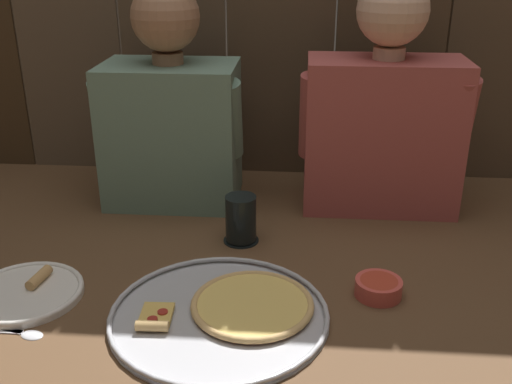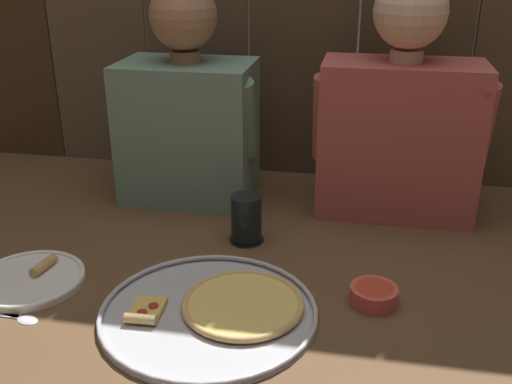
{
  "view_description": "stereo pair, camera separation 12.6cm",
  "coord_description": "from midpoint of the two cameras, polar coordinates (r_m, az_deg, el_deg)",
  "views": [
    {
      "loc": [
        0.07,
        -1.06,
        0.68
      ],
      "look_at": [
        -0.02,
        0.1,
        0.18
      ],
      "focal_mm": 41.79,
      "sensor_mm": 36.0,
      "label": 1
    },
    {
      "loc": [
        0.19,
        -1.04,
        0.68
      ],
      "look_at": [
        -0.02,
        0.1,
        0.18
      ],
      "focal_mm": 41.79,
      "sensor_mm": 36.0,
      "label": 2
    }
  ],
  "objects": [
    {
      "name": "diner_right",
      "position": [
        1.57,
        9.94,
        7.98
      ],
      "size": [
        0.44,
        0.2,
        0.61
      ],
      "color": "#AD4C47",
      "rests_on": "ground"
    },
    {
      "name": "diner_left",
      "position": [
        1.62,
        -10.43,
        7.86
      ],
      "size": [
        0.39,
        0.24,
        0.59
      ],
      "color": "slate",
      "rests_on": "ground"
    },
    {
      "name": "dinner_plate",
      "position": [
        1.34,
        -23.79,
        -8.87
      ],
      "size": [
        0.23,
        0.23,
        0.03
      ],
      "color": "white",
      "rests_on": "ground"
    },
    {
      "name": "drinking_glass",
      "position": [
        1.42,
        -4.0,
        -2.7
      ],
      "size": [
        0.09,
        0.09,
        0.12
      ],
      "color": "black",
      "rests_on": "ground"
    },
    {
      "name": "table_spoon",
      "position": [
        1.24,
        -24.37,
        -12.17
      ],
      "size": [
        0.14,
        0.05,
        0.01
      ],
      "color": "silver",
      "rests_on": "ground"
    },
    {
      "name": "ground_plane",
      "position": [
        1.26,
        -2.19,
        -9.47
      ],
      "size": [
        3.2,
        3.2,
        0.0
      ],
      "primitive_type": "plane",
      "color": "brown"
    },
    {
      "name": "pizza_tray",
      "position": [
        1.18,
        -5.75,
        -11.37
      ],
      "size": [
        0.43,
        0.43,
        0.03
      ],
      "color": "#B2B2B7",
      "rests_on": "ground"
    },
    {
      "name": "dipping_bowl",
      "position": [
        1.24,
        8.79,
        -9.1
      ],
      "size": [
        0.1,
        0.1,
        0.04
      ],
      "color": "#CC4C42",
      "rests_on": "ground"
    }
  ]
}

